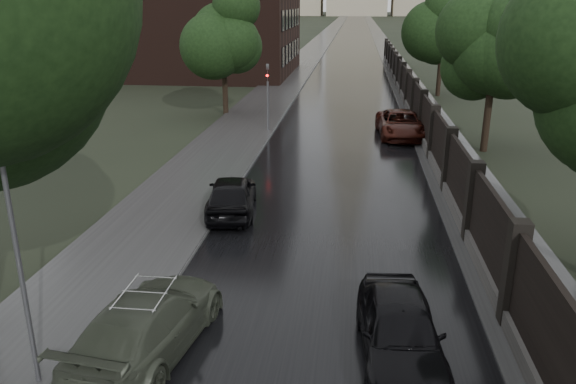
{
  "coord_description": "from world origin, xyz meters",
  "views": [
    {
      "loc": [
        0.73,
        -7.34,
        7.43
      ],
      "look_at": [
        -1.32,
        9.88,
        1.5
      ],
      "focal_mm": 35.0,
      "sensor_mm": 36.0,
      "label": 1
    }
  ],
  "objects": [
    {
      "name": "lamp_post",
      "position": [
        -5.4,
        1.5,
        2.67
      ],
      "size": [
        0.25,
        0.12,
        5.11
      ],
      "color": "#59595E",
      "rests_on": "ground"
    },
    {
      "name": "tree_left_far",
      "position": [
        -8.0,
        30.0,
        5.24
      ],
      "size": [
        4.25,
        4.25,
        7.39
      ],
      "color": "black",
      "rests_on": "ground"
    },
    {
      "name": "car_right_near",
      "position": [
        1.89,
        3.31,
        0.73
      ],
      "size": [
        1.99,
        4.36,
        1.45
      ],
      "primitive_type": "imported",
      "rotation": [
        0.0,
        0.0,
        0.07
      ],
      "color": "black",
      "rests_on": "ground"
    },
    {
      "name": "fence_right",
      "position": [
        4.6,
        32.01,
        1.01
      ],
      "size": [
        0.45,
        75.72,
        2.7
      ],
      "color": "#383533",
      "rests_on": "ground"
    },
    {
      "name": "verge_right",
      "position": [
        5.5,
        190.0,
        0.04
      ],
      "size": [
        3.0,
        420.0,
        0.08
      ],
      "primitive_type": "cube",
      "color": "#2D2D2D",
      "rests_on": "ground"
    },
    {
      "name": "traffic_light",
      "position": [
        -4.3,
        24.99,
        2.4
      ],
      "size": [
        0.16,
        0.32,
        4.0
      ],
      "color": "#59595E",
      "rests_on": "ground"
    },
    {
      "name": "volga_sedan",
      "position": [
        -3.6,
        2.95,
        0.72
      ],
      "size": [
        2.67,
        5.16,
        1.43
      ],
      "primitive_type": "imported",
      "rotation": [
        0.0,
        0.0,
        3.0
      ],
      "color": "#414839",
      "rests_on": "ground"
    },
    {
      "name": "tree_right_b",
      "position": [
        7.5,
        22.0,
        4.95
      ],
      "size": [
        4.08,
        4.08,
        7.01
      ],
      "color": "black",
      "rests_on": "ground"
    },
    {
      "name": "car_right_far",
      "position": [
        3.4,
        24.76,
        0.74
      ],
      "size": [
        2.8,
        5.49,
        1.48
      ],
      "primitive_type": "imported",
      "rotation": [
        0.0,
        0.0,
        0.06
      ],
      "color": "#34110B",
      "rests_on": "ground"
    },
    {
      "name": "hatchback_left",
      "position": [
        -3.6,
        11.61,
        0.72
      ],
      "size": [
        2.24,
        4.42,
        1.44
      ],
      "primitive_type": "imported",
      "rotation": [
        0.0,
        0.0,
        3.27
      ],
      "color": "black",
      "rests_on": "ground"
    },
    {
      "name": "tree_right_c",
      "position": [
        7.5,
        40.0,
        4.95
      ],
      "size": [
        4.08,
        4.08,
        7.01
      ],
      "color": "black",
      "rests_on": "ground"
    },
    {
      "name": "sidewalk_left",
      "position": [
        -6.0,
        190.0,
        0.08
      ],
      "size": [
        4.0,
        420.0,
        0.16
      ],
      "primitive_type": "cube",
      "color": "#2D2D2D",
      "rests_on": "ground"
    },
    {
      "name": "road",
      "position": [
        0.0,
        190.0,
        0.01
      ],
      "size": [
        8.0,
        420.0,
        0.02
      ],
      "primitive_type": "cube",
      "color": "black",
      "rests_on": "ground"
    }
  ]
}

